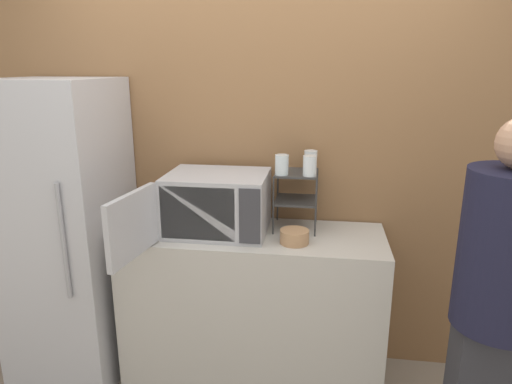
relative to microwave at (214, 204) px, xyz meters
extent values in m
cube|color=olive|center=(0.22, 0.33, 0.20)|extent=(8.00, 0.06, 2.60)
cube|color=#B7B2A8|center=(0.22, 0.01, -0.64)|extent=(1.48, 0.56, 0.94)
cube|color=#ADADB2|center=(0.02, 0.02, 0.00)|extent=(0.56, 0.43, 0.34)
cube|color=#B7B2A8|center=(-0.05, -0.19, 0.00)|extent=(0.40, 0.01, 0.29)
cube|color=#333338|center=(0.23, -0.20, 0.00)|extent=(0.11, 0.01, 0.30)
cube|color=#ADADB2|center=(-0.31, -0.41, 0.00)|extent=(0.09, 0.44, 0.32)
cylinder|color=#333333|center=(0.33, 0.01, 0.00)|extent=(0.01, 0.01, 0.33)
cylinder|color=#333333|center=(0.57, 0.01, 0.00)|extent=(0.01, 0.01, 0.33)
cylinder|color=#333333|center=(0.33, 0.26, 0.00)|extent=(0.01, 0.01, 0.33)
cylinder|color=#333333|center=(0.57, 0.26, 0.00)|extent=(0.01, 0.01, 0.33)
cube|color=#333333|center=(0.45, 0.14, 0.00)|extent=(0.23, 0.25, 0.01)
cube|color=#333333|center=(0.45, 0.14, 0.16)|extent=(0.23, 0.25, 0.01)
cylinder|color=silver|center=(0.37, 0.06, 0.22)|extent=(0.07, 0.07, 0.11)
cylinder|color=silver|center=(0.52, 0.21, 0.22)|extent=(0.07, 0.07, 0.11)
cylinder|color=silver|center=(0.53, 0.06, 0.22)|extent=(0.07, 0.07, 0.11)
cylinder|color=#AD7F56|center=(0.46, -0.10, -0.16)|extent=(0.09, 0.09, 0.01)
cylinder|color=#AD7F56|center=(0.46, -0.10, -0.13)|extent=(0.16, 0.16, 0.07)
cylinder|color=black|center=(1.38, -0.47, 0.00)|extent=(0.39, 0.39, 0.70)
cube|color=#B7B7BC|center=(-0.89, -0.04, -0.21)|extent=(0.62, 0.65, 1.79)
cylinder|color=#99999E|center=(-0.70, -0.38, -0.12)|extent=(0.02, 0.02, 0.63)
camera|label=1|loc=(0.59, -2.38, 0.75)|focal=32.00mm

